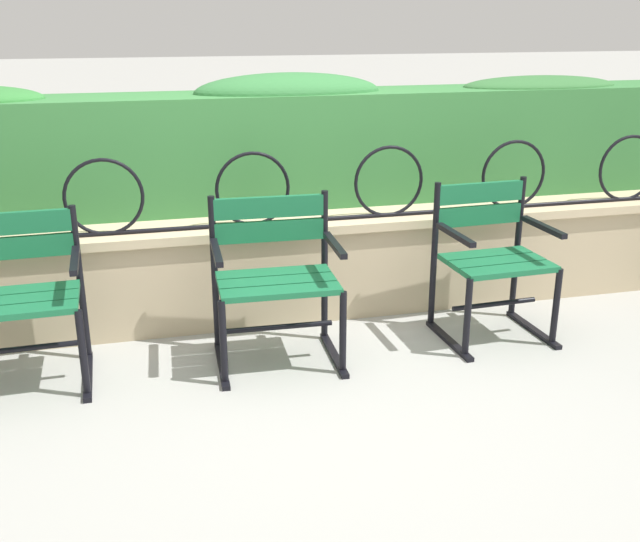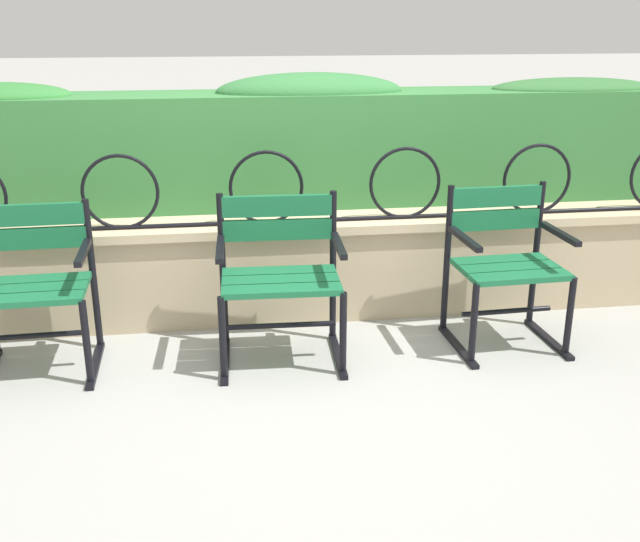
% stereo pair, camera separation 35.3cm
% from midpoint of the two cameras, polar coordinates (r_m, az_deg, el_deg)
% --- Properties ---
extents(ground_plane, '(60.00, 60.00, 0.00)m').
position_cam_midpoint_polar(ground_plane, '(3.62, 3.14, -9.02)').
color(ground_plane, '#9E9E99').
extents(stone_wall, '(6.59, 0.41, 0.59)m').
position_cam_midpoint_polar(stone_wall, '(4.37, 0.80, 0.32)').
color(stone_wall, tan).
rests_on(stone_wall, ground).
extents(iron_arch_fence, '(6.06, 0.02, 0.42)m').
position_cam_midpoint_polar(iron_arch_fence, '(4.14, -1.39, 6.11)').
color(iron_arch_fence, black).
rests_on(iron_arch_fence, stone_wall).
extents(hedge_row, '(6.45, 0.51, 0.80)m').
position_cam_midpoint_polar(hedge_row, '(4.62, 0.11, 9.88)').
color(hedge_row, '#387A3D').
rests_on(hedge_row, stone_wall).
extents(park_chair_left, '(0.59, 0.54, 0.83)m').
position_cam_midpoint_polar(park_chair_left, '(3.86, -18.90, -0.88)').
color(park_chair_left, '#19663D').
rests_on(park_chair_left, ground).
extents(park_chair_centre, '(0.65, 0.54, 0.84)m').
position_cam_midpoint_polar(park_chair_centre, '(3.77, -0.47, -0.14)').
color(park_chair_centre, '#19663D').
rests_on(park_chair_centre, ground).
extents(park_chair_right, '(0.59, 0.54, 0.85)m').
position_cam_midpoint_polar(park_chair_right, '(4.12, 16.47, 0.70)').
color(park_chair_right, '#19663D').
rests_on(park_chair_right, ground).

